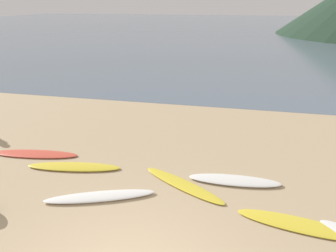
{
  "coord_description": "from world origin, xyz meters",
  "views": [
    {
      "loc": [
        1.63,
        -3.56,
        4.45
      ],
      "look_at": [
        -0.53,
        6.03,
        0.6
      ],
      "focal_mm": 34.3,
      "sensor_mm": 36.0,
      "label": 1
    }
  ],
  "objects_px": {
    "surfboard_4": "(100,196)",
    "surfboard_5": "(183,185)",
    "surfboard_6": "(234,180)",
    "surfboard_7": "(300,225)",
    "surfboard_2": "(35,154)",
    "surfboard_3": "(74,167)"
  },
  "relations": [
    {
      "from": "surfboard_3",
      "to": "surfboard_6",
      "type": "distance_m",
      "value": 4.49
    },
    {
      "from": "surfboard_3",
      "to": "surfboard_7",
      "type": "bearing_deg",
      "value": -21.29
    },
    {
      "from": "surfboard_4",
      "to": "surfboard_7",
      "type": "bearing_deg",
      "value": -21.77
    },
    {
      "from": "surfboard_4",
      "to": "surfboard_6",
      "type": "height_order",
      "value": "surfboard_6"
    },
    {
      "from": "surfboard_2",
      "to": "surfboard_3",
      "type": "xyz_separation_m",
      "value": [
        1.58,
        -0.5,
        0.01
      ]
    },
    {
      "from": "surfboard_4",
      "to": "surfboard_5",
      "type": "xyz_separation_m",
      "value": [
        1.85,
        0.99,
        -0.02
      ]
    },
    {
      "from": "surfboard_4",
      "to": "surfboard_6",
      "type": "relative_size",
      "value": 1.1
    },
    {
      "from": "surfboard_5",
      "to": "surfboard_6",
      "type": "bearing_deg",
      "value": 50.45
    },
    {
      "from": "surfboard_3",
      "to": "surfboard_7",
      "type": "relative_size",
      "value": 1.02
    },
    {
      "from": "surfboard_2",
      "to": "surfboard_5",
      "type": "xyz_separation_m",
      "value": [
        4.77,
        -0.74,
        -0.0
      ]
    },
    {
      "from": "surfboard_3",
      "to": "surfboard_5",
      "type": "relative_size",
      "value": 1.03
    },
    {
      "from": "surfboard_2",
      "to": "surfboard_7",
      "type": "relative_size",
      "value": 1.03
    },
    {
      "from": "surfboard_3",
      "to": "surfboard_5",
      "type": "height_order",
      "value": "surfboard_3"
    },
    {
      "from": "surfboard_3",
      "to": "surfboard_6",
      "type": "bearing_deg",
      "value": -6.21
    },
    {
      "from": "surfboard_2",
      "to": "surfboard_4",
      "type": "bearing_deg",
      "value": -38.21
    },
    {
      "from": "surfboard_3",
      "to": "surfboard_6",
      "type": "relative_size",
      "value": 1.11
    },
    {
      "from": "surfboard_2",
      "to": "surfboard_4",
      "type": "xyz_separation_m",
      "value": [
        2.92,
        -1.73,
        0.01
      ]
    },
    {
      "from": "surfboard_2",
      "to": "surfboard_4",
      "type": "relative_size",
      "value": 1.02
    },
    {
      "from": "surfboard_6",
      "to": "surfboard_4",
      "type": "bearing_deg",
      "value": -157.9
    },
    {
      "from": "surfboard_5",
      "to": "surfboard_3",
      "type": "bearing_deg",
      "value": -154.11
    },
    {
      "from": "surfboard_3",
      "to": "surfboard_4",
      "type": "height_order",
      "value": "surfboard_4"
    },
    {
      "from": "surfboard_5",
      "to": "surfboard_6",
      "type": "xyz_separation_m",
      "value": [
        1.29,
        0.48,
        0.02
      ]
    }
  ]
}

